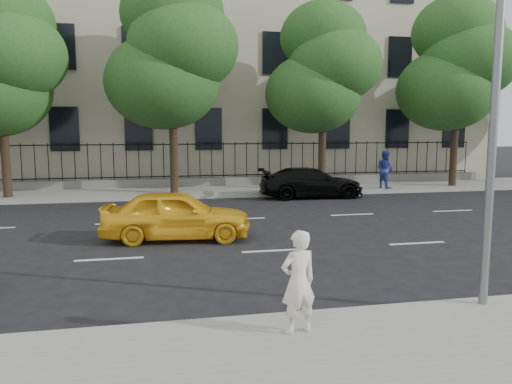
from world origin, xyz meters
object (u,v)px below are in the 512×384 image
(yellow_taxi, at_px, (176,215))
(woman_near, at_px, (298,282))
(black_sedan, at_px, (311,183))
(street_light, at_px, (480,5))

(yellow_taxi, height_order, woman_near, woman_near)
(yellow_taxi, bearing_deg, black_sedan, -35.30)
(black_sedan, bearing_deg, woman_near, 163.67)
(street_light, xyz_separation_m, black_sedan, (1.42, 13.23, -4.48))
(black_sedan, distance_m, woman_near, 15.07)
(black_sedan, xyz_separation_m, woman_near, (-4.83, -14.28, 0.24))
(black_sedan, bearing_deg, street_light, 176.25)
(yellow_taxi, xyz_separation_m, woman_near, (1.41, -7.12, 0.21))
(yellow_taxi, relative_size, black_sedan, 0.89)
(yellow_taxi, distance_m, woman_near, 7.26)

